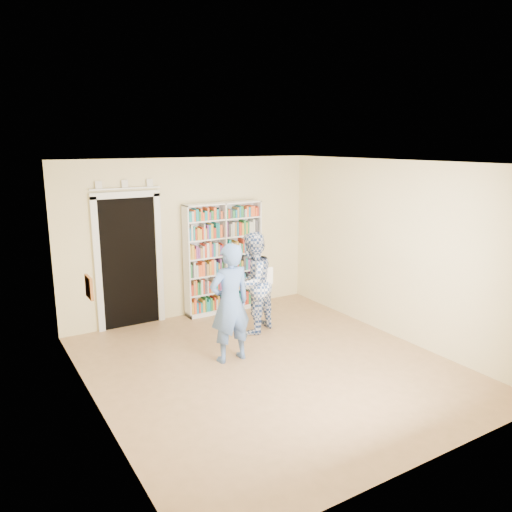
% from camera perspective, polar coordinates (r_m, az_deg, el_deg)
% --- Properties ---
extents(floor, '(5.00, 5.00, 0.00)m').
position_cam_1_polar(floor, '(6.88, 1.58, -12.48)').
color(floor, '#966F48').
rests_on(floor, ground).
extents(ceiling, '(5.00, 5.00, 0.00)m').
position_cam_1_polar(ceiling, '(6.22, 1.74, 10.60)').
color(ceiling, white).
rests_on(ceiling, wall_back).
extents(wall_back, '(4.50, 0.00, 4.50)m').
position_cam_1_polar(wall_back, '(8.58, -7.42, 2.05)').
color(wall_back, '#F7E7AA').
rests_on(wall_back, floor).
extents(wall_left, '(0.00, 5.00, 5.00)m').
position_cam_1_polar(wall_left, '(5.58, -18.24, -4.44)').
color(wall_left, '#F7E7AA').
rests_on(wall_left, floor).
extents(wall_right, '(0.00, 5.00, 5.00)m').
position_cam_1_polar(wall_right, '(7.84, 15.63, 0.65)').
color(wall_right, '#F7E7AA').
rests_on(wall_right, floor).
extents(bookshelf, '(1.41, 0.26, 1.94)m').
position_cam_1_polar(bookshelf, '(8.74, -3.77, -0.15)').
color(bookshelf, white).
rests_on(bookshelf, floor).
extents(doorway, '(1.10, 0.08, 2.43)m').
position_cam_1_polar(doorway, '(8.22, -14.35, 0.06)').
color(doorway, black).
rests_on(doorway, floor).
extents(wall_art, '(0.03, 0.25, 0.25)m').
position_cam_1_polar(wall_art, '(5.75, -18.54, -3.41)').
color(wall_art, brown).
rests_on(wall_art, wall_left).
extents(man_blue, '(0.61, 0.41, 1.65)m').
position_cam_1_polar(man_blue, '(6.77, -2.99, -5.39)').
color(man_blue, '#5275B6').
rests_on(man_blue, floor).
extents(man_plaid, '(0.97, 0.88, 1.61)m').
position_cam_1_polar(man_plaid, '(7.79, -0.43, -3.09)').
color(man_plaid, navy).
rests_on(man_plaid, floor).
extents(paper_sheet, '(0.19, 0.03, 0.27)m').
position_cam_1_polar(paper_sheet, '(7.71, 1.29, -2.31)').
color(paper_sheet, white).
rests_on(paper_sheet, man_plaid).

